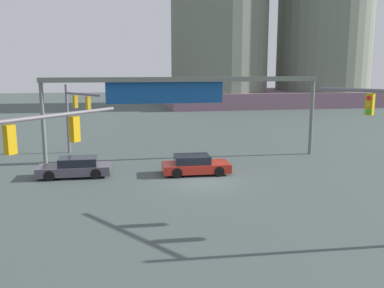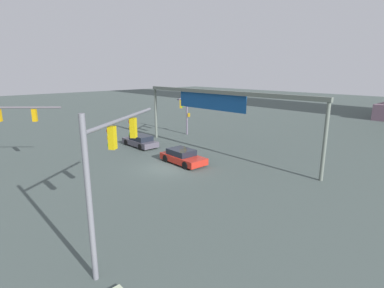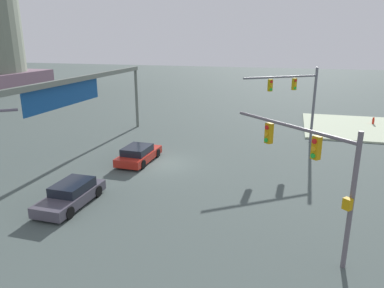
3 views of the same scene
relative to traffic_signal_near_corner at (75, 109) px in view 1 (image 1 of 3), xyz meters
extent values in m
plane|color=#44514D|center=(8.00, -9.25, -3.52)|extent=(180.65, 180.65, 0.00)
cylinder|color=slate|center=(-0.66, 0.90, -0.83)|extent=(0.21, 0.21, 5.37)
cylinder|color=slate|center=(0.64, -0.94, 1.19)|extent=(2.73, 3.77, 0.16)
cube|color=#B98C15|center=(0.07, -0.14, 0.59)|extent=(0.40, 0.41, 0.95)
cylinder|color=red|center=(0.21, -0.04, 0.88)|extent=(0.16, 0.20, 0.20)
cylinder|color=orange|center=(0.21, -0.04, 0.58)|extent=(0.16, 0.20, 0.20)
cylinder|color=green|center=(0.21, -0.04, 0.28)|extent=(0.16, 0.20, 0.20)
cube|color=#B98C15|center=(1.10, -1.59, 0.59)|extent=(0.40, 0.41, 0.95)
cylinder|color=red|center=(1.23, -1.49, 0.88)|extent=(0.16, 0.20, 0.20)
cylinder|color=orange|center=(1.23, -1.49, 0.58)|extent=(0.16, 0.20, 0.20)
cylinder|color=green|center=(1.23, -1.49, 0.28)|extent=(0.16, 0.20, 0.20)
cube|color=#B98C15|center=(-0.46, 1.05, -1.08)|extent=(0.37, 0.38, 0.44)
cylinder|color=#605A62|center=(0.72, -17.77, 1.50)|extent=(4.56, 4.94, 0.14)
cube|color=#BF8B0B|center=(-0.28, -18.86, 0.90)|extent=(0.41, 0.41, 0.95)
cylinder|color=red|center=(-0.40, -18.75, 1.19)|extent=(0.18, 0.19, 0.20)
cylinder|color=orange|center=(-0.40, -18.75, 0.89)|extent=(0.18, 0.19, 0.20)
cylinder|color=green|center=(-0.40, -18.75, 0.59)|extent=(0.18, 0.19, 0.20)
cube|color=#BF8B0B|center=(1.54, -16.88, 0.90)|extent=(0.41, 0.41, 0.95)
cylinder|color=red|center=(1.42, -16.77, 1.19)|extent=(0.18, 0.19, 0.20)
cylinder|color=orange|center=(1.42, -16.77, 0.89)|extent=(0.18, 0.19, 0.20)
cylinder|color=green|center=(1.42, -16.77, 0.59)|extent=(0.18, 0.19, 0.20)
cube|color=#B5980B|center=(14.11, -16.07, 1.55)|extent=(0.40, 0.41, 0.95)
cylinder|color=red|center=(13.97, -16.16, 1.85)|extent=(0.16, 0.20, 0.20)
cylinder|color=orange|center=(13.97, -16.16, 1.55)|extent=(0.16, 0.20, 0.20)
cylinder|color=green|center=(13.97, -16.16, 1.25)|extent=(0.16, 0.20, 0.20)
cylinder|color=#5E675F|center=(-1.88, -2.92, -0.70)|extent=(0.28, 0.28, 5.64)
cylinder|color=#5E675F|center=(17.87, -2.92, -0.70)|extent=(0.28, 0.28, 5.64)
cube|color=#5E675F|center=(8.00, -2.92, 2.29)|extent=(20.15, 0.35, 0.35)
cube|color=#13498E|center=(6.61, -2.70, 1.46)|extent=(8.45, 0.08, 1.77)
cube|color=slate|center=(30.41, 38.71, -2.25)|extent=(37.66, 18.46, 2.53)
cube|color=#B2261A|center=(7.96, -7.41, -3.08)|extent=(4.29, 2.01, 0.55)
cube|color=black|center=(7.70, -7.41, -2.56)|extent=(2.25, 1.72, 0.50)
cylinder|color=black|center=(9.30, -6.58, -3.20)|extent=(0.65, 0.24, 0.64)
cylinder|color=black|center=(9.24, -8.33, -3.20)|extent=(0.65, 0.24, 0.64)
cylinder|color=black|center=(6.67, -6.50, -3.20)|extent=(0.65, 0.24, 0.64)
cylinder|color=black|center=(6.62, -8.25, -3.20)|extent=(0.65, 0.24, 0.64)
cube|color=#4B4754|center=(0.41, -6.76, -3.08)|extent=(4.39, 1.83, 0.55)
cube|color=black|center=(0.67, -6.76, -2.56)|extent=(2.29, 1.59, 0.50)
cylinder|color=black|center=(-0.96, -7.56, -3.20)|extent=(0.64, 0.23, 0.64)
cylinder|color=black|center=(-0.93, -5.91, -3.20)|extent=(0.64, 0.23, 0.64)
cylinder|color=black|center=(1.75, -7.60, -3.20)|extent=(0.64, 0.23, 0.64)
cylinder|color=black|center=(1.77, -5.95, -3.20)|extent=(0.64, 0.23, 0.64)
camera|label=1|loc=(3.09, -32.85, 3.20)|focal=39.27mm
camera|label=2|loc=(26.28, -23.70, 4.23)|focal=27.98mm
camera|label=3|loc=(-14.79, -17.75, 5.10)|focal=33.57mm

